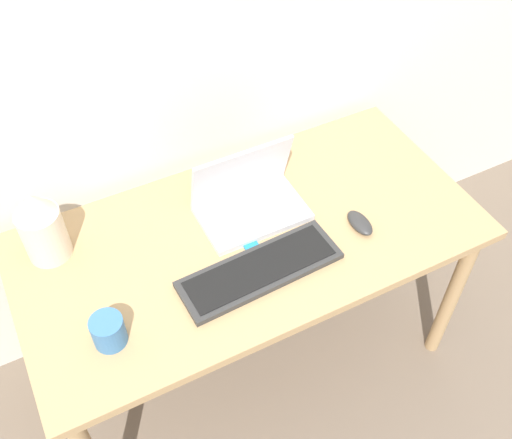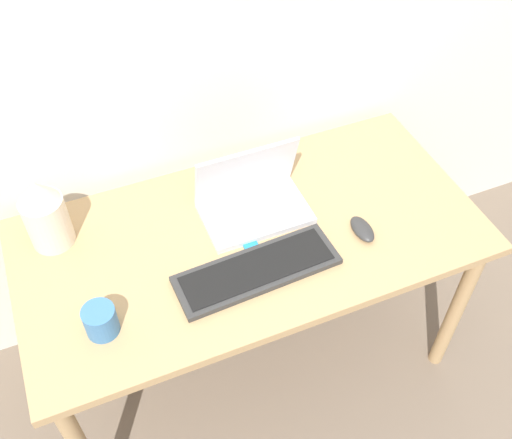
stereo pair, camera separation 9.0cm
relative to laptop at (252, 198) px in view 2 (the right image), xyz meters
name	(u,v)px [view 2 (the right image)]	position (x,y,z in m)	size (l,w,h in m)	color
ground_plane	(289,434)	(-0.04, -0.44, -0.75)	(12.00, 12.00, 0.00)	#6B5B4C
desk	(251,251)	(-0.04, -0.09, -0.13)	(1.39, 0.69, 0.70)	tan
laptop	(252,198)	(0.00, 0.00, 0.00)	(0.32, 0.21, 0.22)	silver
keyboard	(257,270)	(-0.08, -0.23, -0.04)	(0.48, 0.17, 0.02)	#2D2D2D
mouse	(362,229)	(0.27, -0.21, -0.03)	(0.05, 0.11, 0.03)	#2D2D2D
vase	(45,213)	(-0.59, 0.11, 0.07)	(0.12, 0.12, 0.24)	beige
mp3_player	(251,247)	(-0.06, -0.14, -0.04)	(0.04, 0.05, 0.01)	#1E7FB7
mug	(101,321)	(-0.52, -0.25, -0.01)	(0.09, 0.09, 0.09)	teal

